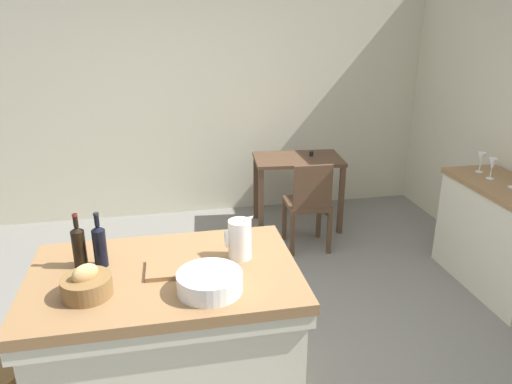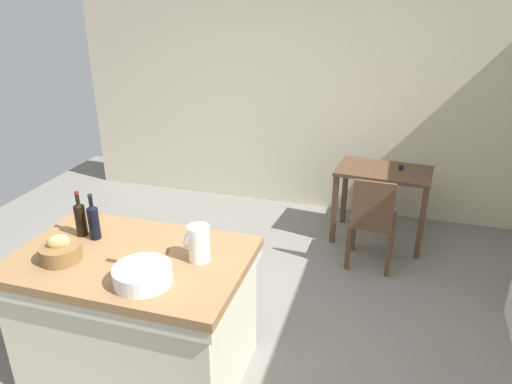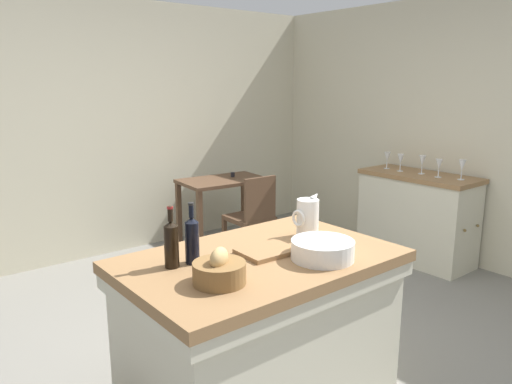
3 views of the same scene
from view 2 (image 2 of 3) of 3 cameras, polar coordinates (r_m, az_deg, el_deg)
ground_plane at (r=3.71m, az=-3.42°, el=-17.25°), size 6.76×6.76×0.00m
wall_back at (r=5.45m, az=5.72°, el=11.41°), size 5.32×0.12×2.60m
island_table at (r=3.28m, az=-13.98°, el=-13.51°), size 1.44×0.93×0.89m
writing_desk at (r=4.89m, az=14.90°, el=1.23°), size 0.95×0.64×0.81m
wooden_chair at (r=4.43m, az=13.70°, el=-3.17°), size 0.42×0.42×0.89m
pitcher at (r=2.88m, az=-6.85°, el=-6.01°), size 0.17×0.13×0.27m
wash_bowl at (r=2.76m, az=-13.36°, el=-9.59°), size 0.33×0.33×0.10m
bread_basket at (r=3.12m, az=-22.28°, el=-6.54°), size 0.24×0.24×0.17m
cutting_board at (r=3.03m, az=-13.80°, el=-7.26°), size 0.30×0.23×0.02m
wine_bottle_dark at (r=3.27m, az=-18.79°, el=-3.27°), size 0.07×0.07×0.31m
wine_bottle_amber at (r=3.34m, az=-20.19°, el=-2.92°), size 0.07×0.07×0.31m
wicker_hamper at (r=4.03m, az=-25.55°, el=-13.25°), size 0.30×0.30×0.32m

